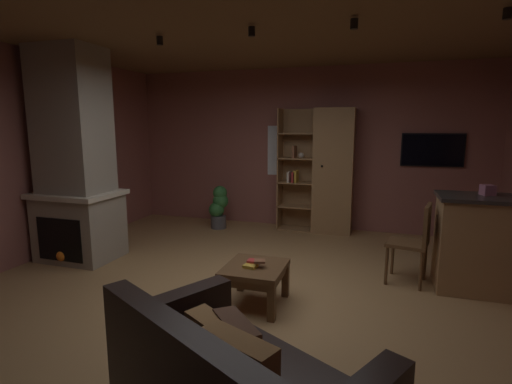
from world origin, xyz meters
name	(u,v)px	position (x,y,z in m)	size (l,w,h in m)	color
floor	(244,298)	(0.00, 0.00, -0.01)	(6.11, 6.16, 0.02)	#A37A4C
wall_back	(303,149)	(0.00, 3.11, 1.37)	(6.23, 0.06, 2.75)	#8E544C
wall_left	(6,158)	(-3.09, 0.00, 1.37)	(0.06, 6.16, 2.75)	#8E544C
ceiling	(243,18)	(0.00, 0.00, 2.76)	(6.11, 6.16, 0.02)	brown
window_pane_back	(286,151)	(-0.29, 3.08, 1.34)	(0.66, 0.01, 0.87)	white
stone_fireplace	(75,167)	(-2.51, 0.49, 1.24)	(1.04, 0.82, 2.75)	gray
bookshelf_cabinet	(328,172)	(0.48, 2.84, 1.02)	(1.24, 0.41, 2.06)	#997047
kitchen_bar_counter	(508,246)	(2.61, 0.91, 0.53)	(1.43, 0.61, 1.04)	#997047
tissue_box	(488,190)	(2.38, 0.98, 1.10)	(0.12, 0.12, 0.11)	#995972
coffee_table	(255,274)	(0.15, -0.13, 0.32)	(0.58, 0.63, 0.40)	brown
table_book_0	(250,266)	(0.13, -0.19, 0.42)	(0.13, 0.10, 0.03)	gold
table_book_1	(253,261)	(0.13, -0.11, 0.44)	(0.10, 0.09, 0.02)	#B22D2D
table_book_2	(260,261)	(0.21, -0.16, 0.47)	(0.10, 0.09, 0.02)	brown
dining_chair	(415,238)	(1.70, 0.91, 0.53)	(0.50, 0.50, 0.92)	brown
potted_floor_plant	(219,206)	(-1.35, 2.50, 0.39)	(0.32, 0.33, 0.75)	#4C4C51
wall_mounted_tv	(432,150)	(2.07, 3.05, 1.40)	(0.92, 0.06, 0.52)	black
track_light_spot_0	(74,47)	(-2.19, 0.27, 2.68)	(0.07, 0.07, 0.09)	black
track_light_spot_1	(160,41)	(-1.06, 0.29, 2.68)	(0.07, 0.07, 0.09)	black
track_light_spot_2	(252,32)	(0.02, 0.20, 2.68)	(0.07, 0.07, 0.09)	black
track_light_spot_3	(354,24)	(0.99, 0.21, 2.68)	(0.07, 0.07, 0.09)	black
track_light_spot_4	(507,14)	(2.22, 0.26, 2.68)	(0.07, 0.07, 0.09)	black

